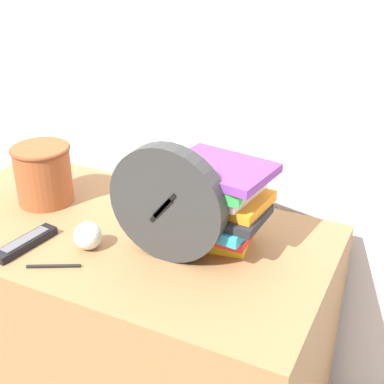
# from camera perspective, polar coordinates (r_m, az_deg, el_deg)

# --- Properties ---
(wall_back) EXTENTS (6.00, 0.04, 2.40)m
(wall_back) POSITION_cam_1_polar(r_m,az_deg,el_deg) (1.54, -1.27, 17.33)
(wall_back) COLOR silver
(wall_back) RESTS_ON ground_plane
(desk) EXTENTS (1.10, 0.58, 0.74)m
(desk) POSITION_cam_1_polar(r_m,az_deg,el_deg) (1.63, -7.02, -15.25)
(desk) COLOR olive
(desk) RESTS_ON ground_plane
(desk_clock) EXTENTS (0.29, 0.05, 0.29)m
(desk_clock) POSITION_cam_1_polar(r_m,az_deg,el_deg) (1.22, -2.68, -1.29)
(desk_clock) COLOR #333333
(desk_clock) RESTS_ON desk
(book_stack) EXTENTS (0.28, 0.23, 0.22)m
(book_stack) POSITION_cam_1_polar(r_m,az_deg,el_deg) (1.29, 2.33, -1.07)
(book_stack) COLOR yellow
(book_stack) RESTS_ON desk
(basket) EXTENTS (0.16, 0.16, 0.17)m
(basket) POSITION_cam_1_polar(r_m,az_deg,el_deg) (1.56, -15.59, 2.02)
(basket) COLOR #994C28
(basket) RESTS_ON desk
(tv_remote) EXTENTS (0.06, 0.18, 0.02)m
(tv_remote) POSITION_cam_1_polar(r_m,az_deg,el_deg) (1.39, -17.34, -5.20)
(tv_remote) COLOR black
(tv_remote) RESTS_ON desk
(crumpled_paper_ball) EXTENTS (0.07, 0.07, 0.07)m
(crumpled_paper_ball) POSITION_cam_1_polar(r_m,az_deg,el_deg) (1.33, -11.06, -4.60)
(crumpled_paper_ball) COLOR white
(crumpled_paper_ball) RESTS_ON desk
(pen) EXTENTS (0.11, 0.07, 0.01)m
(pen) POSITION_cam_1_polar(r_m,az_deg,el_deg) (1.29, -14.55, -7.64)
(pen) COLOR black
(pen) RESTS_ON desk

